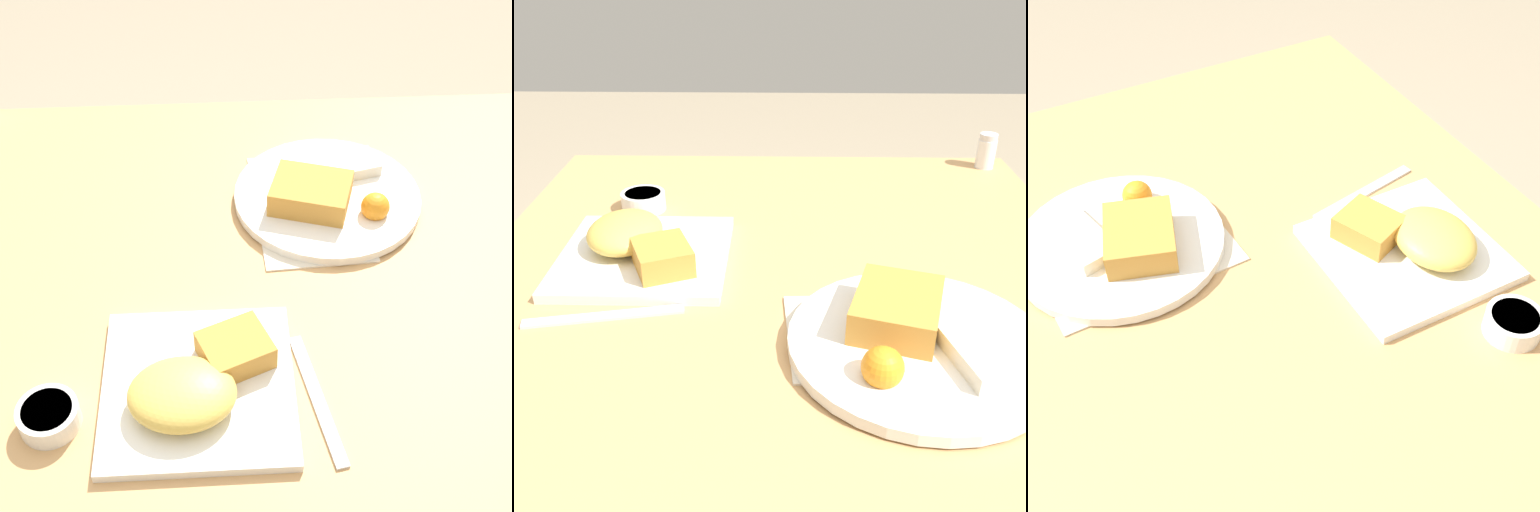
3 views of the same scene
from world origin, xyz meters
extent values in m
cube|color=tan|center=(0.00, 0.00, 0.69)|extent=(1.05, 0.88, 0.04)
cylinder|color=#9F7649|center=(-0.47, -0.38, 0.34)|extent=(0.05, 0.05, 0.67)
cylinder|color=#9F7649|center=(-0.47, 0.38, 0.34)|extent=(0.05, 0.05, 0.67)
cube|color=beige|center=(0.09, 0.13, 0.71)|extent=(0.18, 0.28, 0.00)
cube|color=white|center=(-0.08, -0.20, 0.72)|extent=(0.23, 0.23, 0.01)
ellipsoid|color=#E5BC51|center=(-0.10, -0.23, 0.74)|extent=(0.13, 0.11, 0.04)
cube|color=#C68938|center=(-0.04, -0.17, 0.74)|extent=(0.10, 0.10, 0.04)
cylinder|color=white|center=(0.12, 0.14, 0.72)|extent=(0.29, 0.29, 0.01)
cube|color=#C68938|center=(0.09, 0.12, 0.75)|extent=(0.14, 0.12, 0.04)
cube|color=beige|center=(0.14, 0.20, 0.74)|extent=(0.14, 0.09, 0.02)
sphere|color=orange|center=(0.18, 0.09, 0.74)|extent=(0.04, 0.04, 0.04)
cylinder|color=white|center=(-0.26, -0.24, 0.72)|extent=(0.07, 0.07, 0.03)
cylinder|color=#D1B775|center=(-0.26, -0.24, 0.74)|extent=(0.06, 0.06, 0.00)
cylinder|color=white|center=(-0.47, 0.39, 0.74)|extent=(0.04, 0.04, 0.06)
cylinder|color=white|center=(-0.47, 0.39, 0.72)|extent=(0.03, 0.03, 0.03)
cylinder|color=silver|center=(-0.47, 0.39, 0.77)|extent=(0.03, 0.03, 0.01)
cube|color=silver|center=(0.06, -0.22, 0.71)|extent=(0.05, 0.19, 0.00)
camera|label=1|loc=(-0.04, -0.71, 1.44)|focal=50.00mm
camera|label=2|loc=(0.66, -0.01, 1.13)|focal=42.00mm
camera|label=3|loc=(-0.63, 0.28, 1.41)|focal=50.00mm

